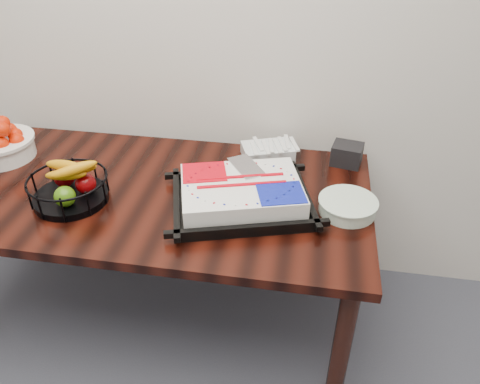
% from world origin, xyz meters
% --- Properties ---
extents(table, '(1.80, 0.90, 0.75)m').
position_xyz_m(table, '(0.00, 2.00, 0.66)').
color(table, black).
rests_on(table, ground).
extents(cake_tray, '(0.62, 0.54, 0.11)m').
position_xyz_m(cake_tray, '(0.39, 1.95, 0.80)').
color(cake_tray, black).
rests_on(cake_tray, table).
extents(fruit_basket, '(0.31, 0.31, 0.17)m').
position_xyz_m(fruit_basket, '(-0.29, 1.86, 0.82)').
color(fruit_basket, black).
rests_on(fruit_basket, table).
extents(plate_stack, '(0.23, 0.23, 0.06)m').
position_xyz_m(plate_stack, '(0.80, 1.97, 0.78)').
color(plate_stack, white).
rests_on(plate_stack, table).
extents(fork_bag, '(0.26, 0.22, 0.06)m').
position_xyz_m(fork_bag, '(0.44, 2.35, 0.78)').
color(fork_bag, silver).
rests_on(fork_bag, table).
extents(napkin_box, '(0.15, 0.13, 0.09)m').
position_xyz_m(napkin_box, '(0.80, 2.35, 0.80)').
color(napkin_box, black).
rests_on(napkin_box, table).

